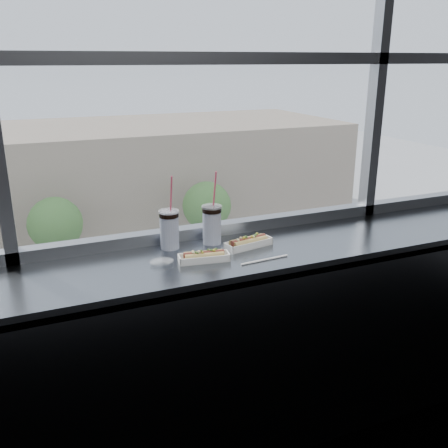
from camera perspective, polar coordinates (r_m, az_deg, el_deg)
name	(u,v)px	position (r m, az deg, el deg)	size (l,w,h in m)	color
wall_back_lower	(214,325)	(2.91, -1.15, -11.45)	(6.00, 6.00, 0.00)	black
counter	(234,257)	(2.46, 1.17, -3.83)	(6.00, 0.55, 0.06)	slate
counter_fascia	(255,376)	(2.50, 3.57, -16.99)	(6.00, 0.04, 1.04)	slate
hotdog_tray_left	(204,256)	(2.33, -2.30, -3.72)	(0.25, 0.11, 0.06)	white
hotdog_tray_right	(249,242)	(2.50, 2.82, -2.11)	(0.26, 0.13, 0.06)	white
soda_cup_left	(169,227)	(2.47, -6.27, -0.40)	(0.10, 0.10, 0.37)	white
soda_cup_right	(212,223)	(2.52, -1.39, 0.16)	(0.10, 0.10, 0.38)	white
loose_straw	(265,260)	(2.34, 4.67, -4.10)	(0.01, 0.01, 0.25)	white
wrapper	(162,261)	(2.31, -7.13, -4.26)	(0.11, 0.08, 0.03)	silver
plaza_ground	(34,212)	(47.66, -20.89, 1.29)	(120.00, 120.00, 0.00)	#B7B7B6
street_asphalt	(61,343)	(25.86, -18.12, -12.77)	(80.00, 10.00, 0.06)	black
far_sidewalk	(48,279)	(33.02, -19.49, -5.92)	(80.00, 6.00, 0.04)	#B7B7B6
far_building	(32,182)	(41.35, -21.11, 4.54)	(50.00, 14.00, 8.00)	tan
car_near_e	(359,304)	(26.66, 15.22, -8.81)	(6.36, 2.65, 2.12)	#354C71
car_near_d	(230,331)	(23.26, 0.69, -12.17)	(6.76, 2.82, 2.25)	white
car_far_c	(273,251)	(32.35, 5.65, -3.14)	(6.82, 2.84, 2.27)	silver
pedestrian_b	(47,260)	(32.92, -19.54, -3.91)	(0.96, 0.72, 2.16)	#66605B
tree_center	(55,224)	(31.85, -18.72, -0.01)	(3.30, 3.30, 5.16)	#47382B
tree_right	(207,206)	(33.83, -1.98, 2.07)	(3.32, 3.32, 5.19)	#47382B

